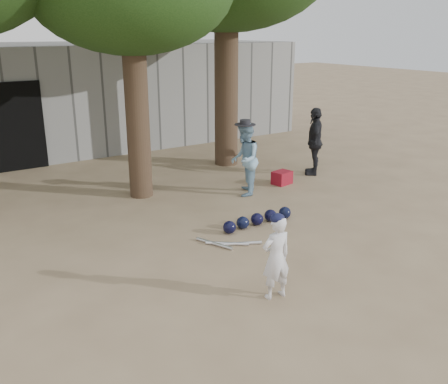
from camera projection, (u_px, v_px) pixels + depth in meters
ground at (228, 281)px, 7.10m from camera, size 70.00×70.00×0.00m
boy_player at (276, 258)px, 6.50m from camera, size 0.44×0.31×1.15m
spectator_blue at (245, 160)px, 10.57m from camera, size 0.93×0.96×1.55m
spectator_dark at (315, 141)px, 12.07m from camera, size 0.95×0.97×1.64m
red_bag at (282, 178)px, 11.48m from camera, size 0.47×0.39×0.30m
back_building at (33, 96)px, 14.80m from camera, size 16.00×5.24×3.00m
helmet_row at (257, 219)px, 9.07m from camera, size 1.51×0.28×0.23m
bat_pile at (227, 244)px, 8.26m from camera, size 0.85×0.77×0.06m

